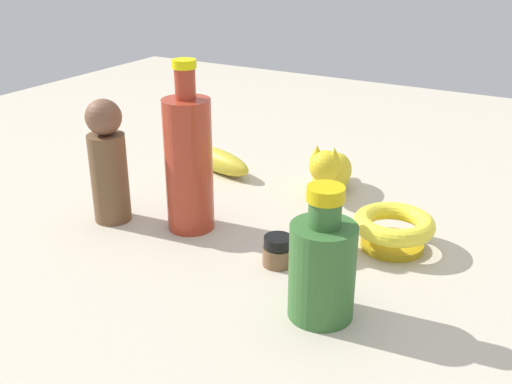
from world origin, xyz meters
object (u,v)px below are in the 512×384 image
person_figure_adult (108,163)px  cat_figurine (331,171)px  bowl (394,228)px  banana (218,161)px  bottle_short (322,265)px  bottle_tall (189,162)px  nail_polish_jar (278,251)px

person_figure_adult → cat_figurine: bearing=-43.6°
person_figure_adult → bowl: bearing=-72.7°
banana → bottle_short: bottle_short is taller
cat_figurine → bottle_short: bottle_short is taller
person_figure_adult → bowl: 0.43m
cat_figurine → bottle_short: 0.36m
bowl → banana: bearing=71.3°
person_figure_adult → bottle_tall: size_ratio=0.76×
nail_polish_jar → bottle_short: bearing=-128.5°
banana → person_figure_adult: 0.26m
bottle_short → person_figure_adult: person_figure_adult is taller
bottle_short → bowl: (0.20, -0.02, -0.03)m
cat_figurine → bowl: 0.21m
banana → bottle_tall: size_ratio=0.64×
bowl → bottle_short: bearing=174.3°
banana → bottle_tall: 0.25m
person_figure_adult → bottle_tall: bearing=-72.2°
bottle_short → bowl: size_ratio=1.41×
banana → person_figure_adult: (-0.25, 0.03, 0.07)m
banana → bottle_short: bearing=154.3°
cat_figurine → bottle_tall: (-0.22, 0.13, 0.06)m
person_figure_adult → bowl: person_figure_adult is taller
person_figure_adult → nail_polish_jar: person_figure_adult is taller
person_figure_adult → banana: bearing=-6.4°
person_figure_adult → nail_polish_jar: bearing=-89.3°
banana → bowl: bowl is taller
nail_polish_jar → bottle_tall: (0.03, 0.17, 0.08)m
bottle_short → nail_polish_jar: 0.13m
bottle_short → bowl: 0.20m
bottle_short → bottle_tall: bearing=66.9°
banana → bottle_tall: bearing=130.1°
cat_figurine → bowl: (-0.14, -0.15, -0.01)m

